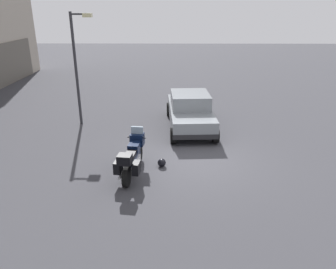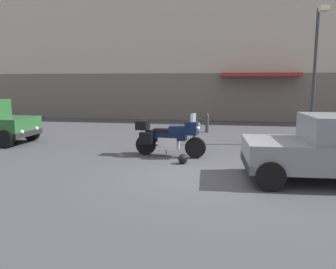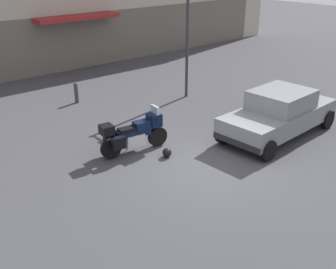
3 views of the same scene
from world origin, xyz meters
The scene contains 6 objects.
ground_plane centered at (0.00, 0.00, 0.00)m, with size 80.00×80.00×0.00m, color #38383D.
motorcycle centered at (-1.16, 2.07, 0.62)m, with size 2.26×0.88×1.36m.
helmet centered at (-0.60, 1.15, 0.14)m, with size 0.28×0.28×0.28m, color black.
car_sedan_far centered at (3.30, 0.01, 0.78)m, with size 4.65×2.12×1.56m.
streetlamp_curbside centered at (3.74, 4.86, 2.96)m, with size 0.28×0.94×4.88m.
bollard_curbside centered at (-0.23, 7.32, 0.45)m, with size 0.16×0.16×0.86m.
Camera 3 is at (-7.71, -7.29, 5.61)m, focal length 43.89 mm.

